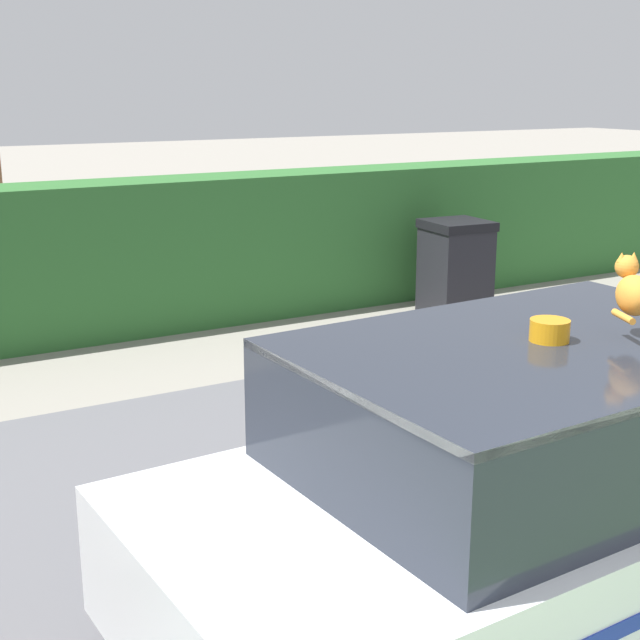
# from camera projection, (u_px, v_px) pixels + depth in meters

# --- Properties ---
(road_strip) EXTENTS (28.00, 5.39, 0.01)m
(road_strip) POSITION_uv_depth(u_px,v_px,m) (241.00, 549.00, 5.01)
(road_strip) COLOR #5B5B60
(road_strip) RESTS_ON ground
(garden_hedge) EXTENTS (15.52, 0.80, 1.58)m
(garden_hedge) POSITION_uv_depth(u_px,v_px,m) (163.00, 254.00, 9.48)
(garden_hedge) COLOR #2D662D
(garden_hedge) RESTS_ON ground
(police_car) EXTENTS (4.66, 1.99, 1.48)m
(police_car) POSITION_uv_depth(u_px,v_px,m) (570.00, 472.00, 4.41)
(police_car) COLOR black
(police_car) RESTS_ON road_strip
(cat) EXTENTS (0.27, 0.27, 0.28)m
(cat) POSITION_uv_depth(u_px,v_px,m) (632.00, 290.00, 4.16)
(cat) COLOR orange
(cat) RESTS_ON police_car
(wheelie_bin) EXTENTS (0.71, 0.72, 1.07)m
(wheelie_bin) POSITION_uv_depth(u_px,v_px,m) (455.00, 267.00, 10.06)
(wheelie_bin) COLOR black
(wheelie_bin) RESTS_ON ground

